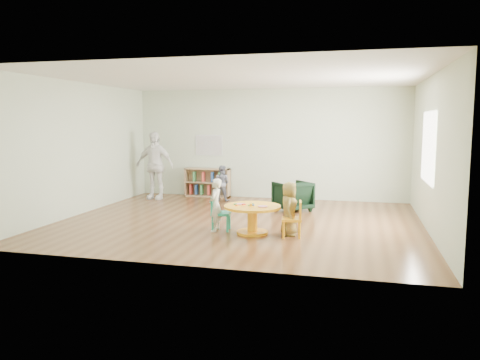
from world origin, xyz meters
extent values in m
plane|color=#58351C|center=(0.00, 0.00, 0.00)|extent=(7.00, 7.00, 0.00)
cube|color=silver|center=(0.00, 0.00, 2.75)|extent=(7.00, 6.00, 0.10)
cube|color=beige|center=(0.00, 3.00, 1.40)|extent=(7.00, 0.10, 2.80)
cube|color=beige|center=(0.00, -3.00, 1.40)|extent=(7.00, 0.10, 2.80)
cube|color=beige|center=(-3.50, 0.00, 1.40)|extent=(0.10, 6.00, 2.80)
cube|color=beige|center=(3.50, 0.00, 1.40)|extent=(0.10, 6.00, 2.80)
cube|color=silver|center=(3.48, 0.30, 1.50)|extent=(0.02, 1.60, 1.30)
cylinder|color=#FBA515|center=(0.47, -0.94, 0.23)|extent=(0.18, 0.18, 0.46)
cylinder|color=#FBA515|center=(0.47, -0.94, 0.02)|extent=(0.56, 0.56, 0.04)
cylinder|color=#FBA515|center=(0.47, -0.94, 0.48)|extent=(1.00, 1.00, 0.04)
cylinder|color=pink|center=(0.25, -0.88, 0.51)|extent=(0.15, 0.15, 0.01)
cylinder|color=pink|center=(0.67, -1.02, 0.51)|extent=(0.17, 0.17, 0.01)
cylinder|color=#FBA515|center=(0.45, -0.96, 0.52)|extent=(0.07, 0.13, 0.04)
cylinder|color=#178141|center=(0.43, -1.04, 0.52)|extent=(0.03, 0.05, 0.02)
cylinder|color=#178141|center=(0.47, -0.88, 0.52)|extent=(0.03, 0.05, 0.02)
cube|color=red|center=(0.31, -0.89, 0.51)|extent=(0.07, 0.06, 0.02)
cube|color=orange|center=(0.21, -1.02, 0.51)|extent=(0.06, 0.06, 0.02)
cube|color=blue|center=(0.48, -0.94, 0.51)|extent=(0.05, 0.05, 0.02)
cube|color=#178141|center=(0.16, -0.93, 0.51)|extent=(0.05, 0.05, 0.02)
cube|color=red|center=(0.30, -0.92, 0.51)|extent=(0.06, 0.06, 0.02)
cube|color=#1A9173|center=(-0.13, -0.83, 0.31)|extent=(0.37, 0.37, 0.04)
cube|color=#1A9173|center=(-0.28, -0.85, 0.48)|extent=(0.07, 0.33, 0.29)
cylinder|color=#1A9173|center=(-0.28, -0.71, 0.14)|extent=(0.04, 0.04, 0.29)
cylinder|color=#1A9173|center=(-0.25, -0.98, 0.14)|extent=(0.04, 0.04, 0.29)
cylinder|color=#1A9173|center=(-0.02, -0.68, 0.14)|extent=(0.04, 0.04, 0.29)
cylinder|color=#1A9173|center=(0.02, -0.94, 0.14)|extent=(0.04, 0.04, 0.29)
cube|color=#FBA515|center=(1.18, -1.01, 0.31)|extent=(0.38, 0.38, 0.04)
cube|color=#FBA515|center=(1.32, -0.99, 0.48)|extent=(0.08, 0.33, 0.29)
cylinder|color=#FBA515|center=(1.33, -1.13, 0.14)|extent=(0.04, 0.04, 0.29)
cylinder|color=#FBA515|center=(1.29, -0.86, 0.14)|extent=(0.04, 0.04, 0.29)
cylinder|color=#FBA515|center=(1.06, -1.16, 0.14)|extent=(0.04, 0.04, 0.29)
cylinder|color=#FBA515|center=(1.03, -0.90, 0.14)|extent=(0.04, 0.04, 0.29)
cube|color=#9F7F58|center=(-2.19, 2.83, 0.38)|extent=(0.03, 0.30, 0.75)
cube|color=#9F7F58|center=(-1.01, 2.83, 0.38)|extent=(0.03, 0.30, 0.75)
cube|color=#9F7F58|center=(-1.60, 2.83, 0.01)|extent=(1.20, 0.30, 0.03)
cube|color=#9F7F58|center=(-1.60, 2.83, 0.73)|extent=(1.20, 0.30, 0.03)
cube|color=#9F7F58|center=(-1.60, 2.83, 0.38)|extent=(1.14, 0.28, 0.03)
cube|color=#9F7F58|center=(-1.60, 2.97, 0.38)|extent=(1.20, 0.02, 0.75)
cube|color=#D54639|center=(-2.05, 2.81, 0.18)|extent=(0.04, 0.18, 0.26)
cube|color=#2C549B|center=(-1.90, 2.81, 0.18)|extent=(0.04, 0.18, 0.26)
cube|color=#429050|center=(-1.75, 2.81, 0.18)|extent=(0.04, 0.18, 0.26)
cube|color=#D54639|center=(-1.55, 2.81, 0.18)|extent=(0.04, 0.18, 0.26)
cube|color=#2C549B|center=(-1.35, 2.81, 0.18)|extent=(0.04, 0.18, 0.26)
cube|color=#429050|center=(-1.95, 2.81, 0.53)|extent=(0.04, 0.18, 0.26)
cube|color=#D54639|center=(-1.70, 2.81, 0.53)|extent=(0.04, 0.18, 0.26)
cube|color=#2C549B|center=(-1.45, 2.81, 0.53)|extent=(0.04, 0.18, 0.26)
cube|color=#429050|center=(-1.25, 2.81, 0.53)|extent=(0.04, 0.18, 0.26)
cube|color=silver|center=(-1.60, 2.98, 1.35)|extent=(0.74, 0.01, 0.54)
cube|color=red|center=(-1.60, 2.98, 1.35)|extent=(0.70, 0.00, 0.50)
imported|color=black|center=(0.86, 1.39, 0.33)|extent=(1.00, 1.00, 0.66)
imported|color=silver|center=(-0.22, -0.91, 0.48)|extent=(0.23, 0.35, 0.95)
imported|color=gold|center=(1.12, -0.90, 0.47)|extent=(0.33, 0.48, 0.93)
imported|color=#161C38|center=(-1.04, 2.25, 0.45)|extent=(0.46, 0.38, 0.89)
imported|color=white|center=(-2.78, 2.12, 0.86)|extent=(1.02, 0.45, 1.72)
camera|label=1|loc=(2.26, -8.83, 1.96)|focal=35.00mm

